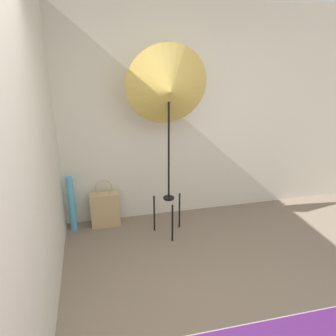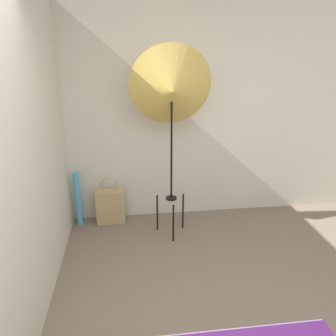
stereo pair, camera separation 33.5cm
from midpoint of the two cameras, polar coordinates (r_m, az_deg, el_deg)
wall_back at (r=4.01m, az=2.15°, el=8.87°), size 8.00×0.05×2.60m
wall_side_left at (r=2.61m, az=-20.13°, el=1.12°), size 0.05×8.00×2.60m
photo_umbrella at (r=3.44m, az=3.51°, el=13.46°), size 0.87×0.39×2.15m
tote_bag at (r=4.16m, az=-7.72°, el=-6.68°), size 0.35×0.14×0.61m
paper_roll at (r=4.12m, az=-13.17°, el=-5.41°), size 0.08×0.08×0.69m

